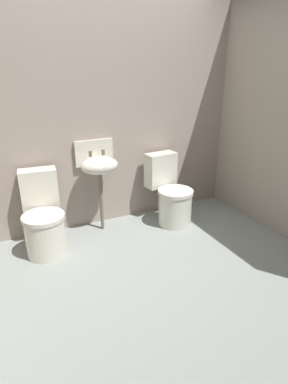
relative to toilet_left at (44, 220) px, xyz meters
The scene contains 5 objects.
ground_plane 1.27m from the toilet_left, 49.18° to the right, with size 3.52×2.95×0.08m, color gray.
wall_back 1.26m from the toilet_left, 26.67° to the left, with size 3.52×0.10×2.42m, color #A08E83.
toilet_left is the anchor object (origin of this frame).
toilet_right 1.44m from the toilet_left, ahead, with size 0.44×0.63×0.78m.
sink 0.80m from the toilet_left, 16.18° to the left, with size 0.42×0.35×0.99m.
Camera 1 is at (-1.13, -2.01, 1.75)m, focal length 29.89 mm.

